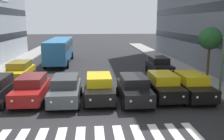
% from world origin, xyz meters
% --- Properties ---
extents(ground_plane, '(180.00, 180.00, 0.00)m').
position_xyz_m(ground_plane, '(0.00, 0.00, 0.00)').
color(ground_plane, '#262628').
extents(crosswalk_markings, '(9.45, 2.80, 0.01)m').
position_xyz_m(crosswalk_markings, '(0.00, 0.00, 0.00)').
color(crosswalk_markings, silver).
rests_on(crosswalk_markings, ground_plane).
extents(car_0, '(2.02, 4.44, 1.72)m').
position_xyz_m(car_0, '(-6.49, -5.37, 0.89)').
color(car_0, black).
rests_on(car_0, ground_plane).
extents(car_1, '(2.02, 4.44, 1.72)m').
position_xyz_m(car_1, '(-4.57, -5.58, 0.89)').
color(car_1, black).
rests_on(car_1, ground_plane).
extents(car_2, '(2.02, 4.44, 1.72)m').
position_xyz_m(car_2, '(-2.43, -5.01, 0.89)').
color(car_2, black).
rests_on(car_2, ground_plane).
extents(car_3, '(2.02, 4.44, 1.72)m').
position_xyz_m(car_3, '(-0.15, -5.44, 0.89)').
color(car_3, black).
rests_on(car_3, ground_plane).
extents(car_4, '(2.02, 4.44, 1.72)m').
position_xyz_m(car_4, '(2.04, -5.24, 0.89)').
color(car_4, '#474C51').
rests_on(car_4, ground_plane).
extents(car_5, '(2.02, 4.44, 1.72)m').
position_xyz_m(car_5, '(4.28, -5.62, 0.89)').
color(car_5, maroon).
rests_on(car_5, ground_plane).
extents(car_row2_0, '(2.02, 4.44, 1.72)m').
position_xyz_m(car_row2_0, '(-6.41, -13.14, 0.89)').
color(car_row2_0, black).
rests_on(car_row2_0, ground_plane).
extents(car_row2_1, '(2.02, 4.44, 1.72)m').
position_xyz_m(car_row2_1, '(6.71, -11.43, 0.89)').
color(car_row2_1, gold).
rests_on(car_row2_1, ground_plane).
extents(bus_behind_traffic, '(2.78, 10.50, 3.00)m').
position_xyz_m(bus_behind_traffic, '(4.28, -20.55, 1.86)').
color(bus_behind_traffic, '#286BAD').
rests_on(bus_behind_traffic, ground_plane).
extents(street_lamp_left, '(2.86, 0.28, 7.83)m').
position_xyz_m(street_lamp_left, '(-8.50, -6.04, 4.88)').
color(street_lamp_left, '#4C6B56').
rests_on(street_lamp_left, sidewalk_left).
extents(street_tree_1, '(1.89, 1.89, 4.63)m').
position_xyz_m(street_tree_1, '(-9.50, -9.21, 3.80)').
color(street_tree_1, '#513823').
rests_on(street_tree_1, sidewalk_left).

